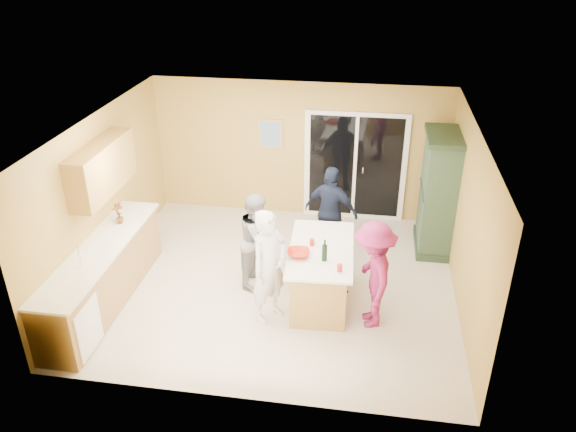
# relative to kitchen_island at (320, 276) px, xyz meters

# --- Properties ---
(floor) EXTENTS (5.50, 5.50, 0.00)m
(floor) POSITION_rel_kitchen_island_xyz_m (-0.71, 0.34, -0.42)
(floor) COLOR beige
(floor) RESTS_ON ground
(ceiling) EXTENTS (5.50, 5.00, 0.10)m
(ceiling) POSITION_rel_kitchen_island_xyz_m (-0.71, 0.34, 2.18)
(ceiling) COLOR white
(ceiling) RESTS_ON wall_back
(wall_back) EXTENTS (5.50, 0.10, 2.60)m
(wall_back) POSITION_rel_kitchen_island_xyz_m (-0.71, 2.84, 0.88)
(wall_back) COLOR #DEBA5B
(wall_back) RESTS_ON ground
(wall_front) EXTENTS (5.50, 0.10, 2.60)m
(wall_front) POSITION_rel_kitchen_island_xyz_m (-0.71, -2.16, 0.88)
(wall_front) COLOR #DEBA5B
(wall_front) RESTS_ON ground
(wall_left) EXTENTS (0.10, 5.00, 2.60)m
(wall_left) POSITION_rel_kitchen_island_xyz_m (-3.46, 0.34, 0.88)
(wall_left) COLOR #DEBA5B
(wall_left) RESTS_ON ground
(wall_right) EXTENTS (0.10, 5.00, 2.60)m
(wall_right) POSITION_rel_kitchen_island_xyz_m (2.04, 0.34, 0.88)
(wall_right) COLOR #DEBA5B
(wall_right) RESTS_ON ground
(left_cabinet_run) EXTENTS (0.65, 3.05, 1.24)m
(left_cabinet_run) POSITION_rel_kitchen_island_xyz_m (-3.16, -0.70, 0.04)
(left_cabinet_run) COLOR #A57740
(left_cabinet_run) RESTS_ON floor
(upper_cabinets) EXTENTS (0.35, 1.60, 0.75)m
(upper_cabinets) POSITION_rel_kitchen_island_xyz_m (-3.28, 0.14, 1.46)
(upper_cabinets) COLOR #A57740
(upper_cabinets) RESTS_ON wall_left
(sliding_door) EXTENTS (1.90, 0.07, 2.10)m
(sliding_door) POSITION_rel_kitchen_island_xyz_m (0.34, 2.81, 0.63)
(sliding_door) COLOR white
(sliding_door) RESTS_ON floor
(framed_picture) EXTENTS (0.46, 0.04, 0.56)m
(framed_picture) POSITION_rel_kitchen_island_xyz_m (-1.26, 2.82, 1.18)
(framed_picture) COLOR tan
(framed_picture) RESTS_ON wall_back
(kitchen_island) EXTENTS (1.00, 1.74, 0.89)m
(kitchen_island) POSITION_rel_kitchen_island_xyz_m (0.00, 0.00, 0.00)
(kitchen_island) COLOR #A57740
(kitchen_island) RESTS_ON floor
(green_hutch) EXTENTS (0.60, 1.14, 2.09)m
(green_hutch) POSITION_rel_kitchen_island_xyz_m (1.78, 1.88, 0.60)
(green_hutch) COLOR #243A26
(green_hutch) RESTS_ON floor
(woman_white) EXTENTS (0.69, 0.74, 1.70)m
(woman_white) POSITION_rel_kitchen_island_xyz_m (-0.67, -0.54, 0.43)
(woman_white) COLOR silver
(woman_white) RESTS_ON floor
(woman_grey) EXTENTS (0.67, 0.81, 1.53)m
(woman_grey) POSITION_rel_kitchen_island_xyz_m (-1.01, 0.34, 0.34)
(woman_grey) COLOR gray
(woman_grey) RESTS_ON floor
(woman_navy) EXTENTS (1.00, 0.64, 1.59)m
(woman_navy) POSITION_rel_kitchen_island_xyz_m (0.02, 1.38, 0.38)
(woman_navy) COLOR #181E36
(woman_navy) RESTS_ON floor
(woman_magenta) EXTENTS (0.75, 1.11, 1.59)m
(woman_magenta) POSITION_rel_kitchen_island_xyz_m (0.76, -0.44, 0.38)
(woman_magenta) COLOR #962059
(woman_magenta) RESTS_ON floor
(serving_bowl) EXTENTS (0.34, 0.34, 0.08)m
(serving_bowl) POSITION_rel_kitchen_island_xyz_m (-0.30, -0.25, 0.51)
(serving_bowl) COLOR #AF2713
(serving_bowl) RESTS_ON kitchen_island
(tulip_vase) EXTENTS (0.22, 0.19, 0.35)m
(tulip_vase) POSITION_rel_kitchen_island_xyz_m (-3.16, 0.20, 0.70)
(tulip_vase) COLOR red
(tulip_vase) RESTS_ON left_cabinet_run
(tumbler_near) EXTENTS (0.08, 0.08, 0.10)m
(tumbler_near) POSITION_rel_kitchen_island_xyz_m (0.30, -0.56, 0.53)
(tumbler_near) COLOR #AF2713
(tumbler_near) RESTS_ON kitchen_island
(tumbler_far) EXTENTS (0.09, 0.09, 0.10)m
(tumbler_far) POSITION_rel_kitchen_island_xyz_m (-0.15, 0.06, 0.53)
(tumbler_far) COLOR #AF2713
(tumbler_far) RESTS_ON kitchen_island
(wine_bottle) EXTENTS (0.08, 0.08, 0.33)m
(wine_bottle) POSITION_rel_kitchen_island_xyz_m (0.07, -0.32, 0.60)
(wine_bottle) COLOR black
(wine_bottle) RESTS_ON kitchen_island
(white_plate) EXTENTS (0.23, 0.23, 0.01)m
(white_plate) POSITION_rel_kitchen_island_xyz_m (-0.02, 0.09, 0.48)
(white_plate) COLOR silver
(white_plate) RESTS_ON kitchen_island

